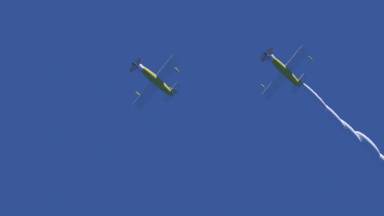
# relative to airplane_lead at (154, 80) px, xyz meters

# --- Properties ---
(airplane_lead) EXTENTS (8.96, 9.33, 4.74)m
(airplane_lead) POSITION_rel_airplane_lead_xyz_m (0.00, 0.00, 0.00)
(airplane_lead) COLOR gold
(airplane_left_wingman) EXTENTS (9.00, 9.54, 4.19)m
(airplane_left_wingman) POSITION_rel_airplane_lead_xyz_m (11.57, -16.76, 1.00)
(airplane_left_wingman) COLOR gold
(smoke_trail_left_wingman) EXTENTS (36.34, 6.54, 5.58)m
(smoke_trail_left_wingman) POSITION_rel_airplane_lead_xyz_m (38.19, -20.43, 3.77)
(smoke_trail_left_wingman) COLOR white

